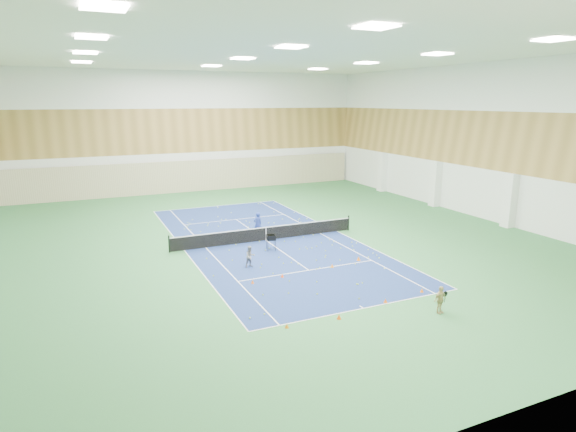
{
  "coord_description": "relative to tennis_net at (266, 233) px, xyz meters",
  "views": [
    {
      "loc": [
        -11.34,
        -28.81,
        9.13
      ],
      "look_at": [
        0.81,
        -1.78,
        2.0
      ],
      "focal_mm": 30.0,
      "sensor_mm": 36.0,
      "label": 1
    }
  ],
  "objects": [
    {
      "name": "ground",
      "position": [
        0.0,
        0.0,
        -0.55
      ],
      "size": [
        40.0,
        40.0,
        0.0
      ],
      "primitive_type": "plane",
      "color": "#2F6D3A",
      "rests_on": "ground"
    },
    {
      "name": "room_shell",
      "position": [
        0.0,
        0.0,
        5.45
      ],
      "size": [
        36.0,
        40.0,
        12.0
      ],
      "primitive_type": null,
      "color": "white",
      "rests_on": "ground"
    },
    {
      "name": "wood_cladding",
      "position": [
        0.0,
        0.0,
        7.45
      ],
      "size": [
        36.0,
        40.0,
        8.0
      ],
      "primitive_type": null,
      "color": "#A37C3C",
      "rests_on": "room_shell"
    },
    {
      "name": "ceiling_light_grid",
      "position": [
        0.0,
        0.0,
        11.37
      ],
      "size": [
        21.4,
        25.4,
        0.06
      ],
      "primitive_type": null,
      "color": "white",
      "rests_on": "room_shell"
    },
    {
      "name": "court_surface",
      "position": [
        0.0,
        0.0,
        -0.55
      ],
      "size": [
        10.97,
        23.77,
        0.01
      ],
      "primitive_type": "cube",
      "color": "navy",
      "rests_on": "ground"
    },
    {
      "name": "tennis_balls_scatter",
      "position": [
        0.0,
        0.0,
        -0.5
      ],
      "size": [
        10.57,
        22.77,
        0.07
      ],
      "primitive_type": null,
      "color": "#C3E527",
      "rests_on": "ground"
    },
    {
      "name": "tennis_net",
      "position": [
        0.0,
        0.0,
        0.0
      ],
      "size": [
        12.8,
        0.1,
        1.1
      ],
      "primitive_type": null,
      "color": "black",
      "rests_on": "ground"
    },
    {
      "name": "back_curtain",
      "position": [
        0.0,
        19.75,
        1.05
      ],
      "size": [
        35.4,
        0.16,
        3.2
      ],
      "primitive_type": "cube",
      "color": "#C6B793",
      "rests_on": "ground"
    },
    {
      "name": "coach",
      "position": [
        -0.08,
        1.36,
        0.28
      ],
      "size": [
        0.68,
        0.52,
        1.67
      ],
      "primitive_type": "imported",
      "rotation": [
        0.0,
        0.0,
        3.35
      ],
      "color": "#203697",
      "rests_on": "ground"
    },
    {
      "name": "child_court",
      "position": [
        -2.75,
        -4.54,
        0.06
      ],
      "size": [
        0.66,
        0.55,
        1.23
      ],
      "primitive_type": "imported",
      "rotation": [
        0.0,
        0.0,
        0.16
      ],
      "color": "gray",
      "rests_on": "ground"
    },
    {
      "name": "child_apron",
      "position": [
        2.8,
        -13.65,
        0.08
      ],
      "size": [
        0.78,
        0.42,
        1.26
      ],
      "primitive_type": "imported",
      "rotation": [
        0.0,
        0.0,
        0.16
      ],
      "color": "tan",
      "rests_on": "ground"
    },
    {
      "name": "ball_cart",
      "position": [
        -0.49,
        -2.09,
        -0.05
      ],
      "size": [
        0.68,
        0.68,
        0.99
      ],
      "primitive_type": null,
      "rotation": [
        0.0,
        0.0,
        -0.22
      ],
      "color": "black",
      "rests_on": "ground"
    },
    {
      "name": "cone_svc_a",
      "position": [
        -3.51,
        -6.98,
        -0.45
      ],
      "size": [
        0.18,
        0.18,
        0.19
      ],
      "primitive_type": "cone",
      "color": "#FF630D",
      "rests_on": "ground"
    },
    {
      "name": "cone_svc_b",
      "position": [
        -1.77,
        -6.78,
        -0.45
      ],
      "size": [
        0.19,
        0.19,
        0.2
      ],
      "primitive_type": "cone",
      "color": "#FB410D",
      "rests_on": "ground"
    },
    {
      "name": "cone_svc_c",
      "position": [
        1.41,
        -6.5,
        -0.44
      ],
      "size": [
        0.2,
        0.2,
        0.22
      ],
      "primitive_type": "cone",
      "color": "orange",
      "rests_on": "ground"
    },
    {
      "name": "cone_svc_d",
      "position": [
        3.41,
        -6.09,
        -0.42
      ],
      "size": [
        0.23,
        0.23,
        0.25
      ],
      "primitive_type": "cone",
      "color": "orange",
      "rests_on": "ground"
    },
    {
      "name": "cone_base_a",
      "position": [
        -3.92,
        -12.19,
        -0.45
      ],
      "size": [
        0.17,
        0.17,
        0.19
      ],
      "primitive_type": "cone",
      "color": "orange",
      "rests_on": "ground"
    },
    {
      "name": "cone_base_b",
      "position": [
        -1.54,
        -12.36,
        -0.44
      ],
      "size": [
        0.2,
        0.2,
        0.22
      ],
      "primitive_type": "cone",
      "color": "#ED520C",
      "rests_on": "ground"
    },
    {
      "name": "cone_base_c",
      "position": [
        1.28,
        -11.77,
        -0.44
      ],
      "size": [
        0.19,
        0.19,
        0.21
      ],
      "primitive_type": "cone",
      "color": "#F1590C",
      "rests_on": "ground"
    },
    {
      "name": "cone_base_d",
      "position": [
        3.65,
        -11.45,
        -0.45
      ],
      "size": [
        0.18,
        0.18,
        0.2
      ],
      "primitive_type": "cone",
      "color": "orange",
      "rests_on": "ground"
    }
  ]
}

